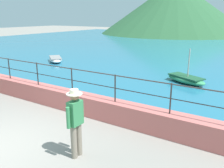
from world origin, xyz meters
TOP-DOWN VIEW (x-y plane):
  - promenade_wall at (0.00, 3.20)m, footprint 20.00×0.56m
  - railing at (0.00, 3.20)m, footprint 18.44×0.04m
  - lake_water at (0.00, 25.84)m, footprint 64.00×44.32m
  - hill_main at (-10.38, 44.21)m, footprint 28.42×28.42m
  - person_walking at (2.14, 0.94)m, footprint 0.38×0.57m
  - boat_1 at (-7.44, 9.58)m, footprint 2.36×2.14m
  - boat_2 at (2.48, 9.02)m, footprint 2.46×1.81m

SIDE VIEW (x-z plane):
  - lake_water at x=0.00m, z-range 0.00..0.06m
  - boat_1 at x=-7.44m, z-range 0.08..0.44m
  - boat_2 at x=2.48m, z-range -0.62..1.14m
  - promenade_wall at x=0.00m, z-range 0.00..0.70m
  - person_walking at x=2.14m, z-range 0.10..1.85m
  - railing at x=0.00m, z-range 0.87..1.77m
  - hill_main at x=-10.38m, z-range 0.00..9.87m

